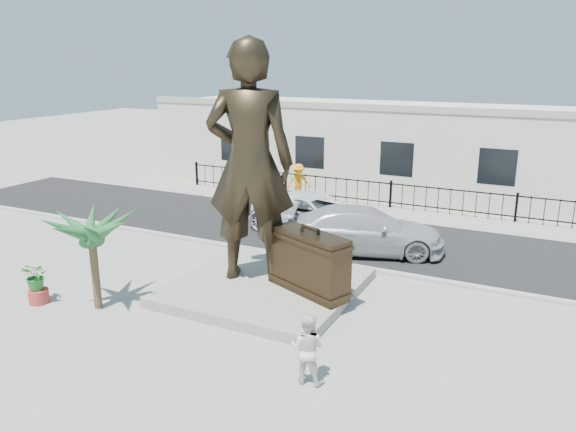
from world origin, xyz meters
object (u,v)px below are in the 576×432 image
tourist (307,349)px  suitcase (310,263)px  statue (250,163)px  car_white (316,214)px

tourist → suitcase: bearing=-72.3°
statue → car_white: bearing=-104.1°
car_white → tourist: bearing=-145.7°
statue → suitcase: (2.05, -0.26, -2.65)m
statue → car_white: (-0.39, 5.81, -3.04)m
suitcase → tourist: suitcase is taller
suitcase → statue: bearing=-163.9°
suitcase → car_white: 6.56m
tourist → car_white: car_white is taller
suitcase → car_white: size_ratio=0.44×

